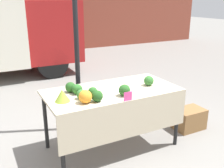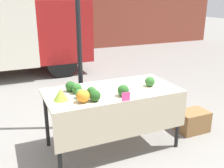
% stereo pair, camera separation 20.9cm
% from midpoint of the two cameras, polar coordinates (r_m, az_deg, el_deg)
% --- Properties ---
extents(ground_plane, '(40.00, 40.00, 0.00)m').
position_cam_midpoint_polar(ground_plane, '(3.75, -1.64, -13.31)').
color(ground_plane, gray).
extents(tent_pole, '(0.07, 0.07, 2.61)m').
position_cam_midpoint_polar(tent_pole, '(3.82, -9.28, 8.13)').
color(tent_pole, black).
rests_on(tent_pole, ground_plane).
extents(market_table, '(1.73, 0.86, 0.83)m').
position_cam_midpoint_polar(market_table, '(3.37, -1.27, -3.31)').
color(market_table, beige).
rests_on(market_table, ground_plane).
extents(orange_cauliflower, '(0.15, 0.15, 0.15)m').
position_cam_midpoint_polar(orange_cauliflower, '(2.97, -7.83, -2.77)').
color(orange_cauliflower, orange).
rests_on(orange_cauliflower, market_table).
extents(romanesco_head, '(0.18, 0.18, 0.14)m').
position_cam_midpoint_polar(romanesco_head, '(3.07, -12.71, -2.50)').
color(romanesco_head, '#93B238').
rests_on(romanesco_head, market_table).
extents(broccoli_head_0, '(0.12, 0.12, 0.12)m').
position_cam_midpoint_polar(broccoli_head_0, '(3.16, -6.12, -1.74)').
color(broccoli_head_0, '#285B23').
rests_on(broccoli_head_0, market_table).
extents(broccoli_head_1, '(0.12, 0.12, 0.12)m').
position_cam_midpoint_polar(broccoli_head_1, '(3.10, -8.61, -2.25)').
color(broccoli_head_1, '#387533').
rests_on(broccoli_head_1, market_table).
extents(broccoli_head_2, '(0.13, 0.13, 0.13)m').
position_cam_midpoint_polar(broccoli_head_2, '(3.56, 6.35, 0.70)').
color(broccoli_head_2, '#336B2D').
rests_on(broccoli_head_2, market_table).
extents(broccoli_head_3, '(0.13, 0.13, 0.13)m').
position_cam_midpoint_polar(broccoli_head_3, '(3.26, -9.38, -1.14)').
color(broccoli_head_3, '#2D6628').
rests_on(broccoli_head_3, market_table).
extents(broccoli_head_4, '(0.13, 0.13, 0.13)m').
position_cam_midpoint_polar(broccoli_head_4, '(3.35, -10.81, -0.71)').
color(broccoli_head_4, '#23511E').
rests_on(broccoli_head_4, market_table).
extents(broccoli_head_5, '(0.14, 0.14, 0.14)m').
position_cam_midpoint_polar(broccoli_head_5, '(3.16, 0.84, -1.39)').
color(broccoli_head_5, '#285B23').
rests_on(broccoli_head_5, market_table).
extents(broccoli_head_6, '(0.13, 0.13, 0.13)m').
position_cam_midpoint_polar(broccoli_head_6, '(3.00, -5.25, -2.64)').
color(broccoli_head_6, '#23511E').
rests_on(broccoli_head_6, market_table).
extents(price_sign, '(0.11, 0.01, 0.11)m').
position_cam_midpoint_polar(price_sign, '(3.02, 1.51, -2.72)').
color(price_sign, '#EF4793').
rests_on(price_sign, market_table).
extents(produce_crate, '(0.46, 0.33, 0.32)m').
position_cam_midpoint_polar(produce_crate, '(4.27, 15.05, -7.35)').
color(produce_crate, olive).
rests_on(produce_crate, ground_plane).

